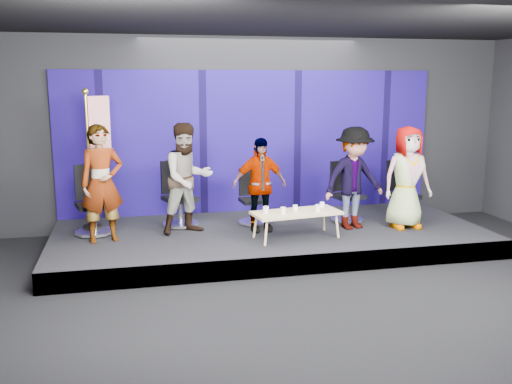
{
  "coord_description": "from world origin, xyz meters",
  "views": [
    {
      "loc": [
        -2.25,
        -6.36,
        2.72
      ],
      "look_at": [
        -0.26,
        2.4,
        0.96
      ],
      "focal_mm": 40.0,
      "sensor_mm": 36.0,
      "label": 1
    }
  ],
  "objects_px": {
    "panelist_a": "(102,184)",
    "mug_e": "(322,205)",
    "panelist_d": "(354,178)",
    "chair_d": "(346,202)",
    "panelist_b": "(187,179)",
    "chair_c": "(253,206)",
    "chair_a": "(93,212)",
    "mug_a": "(266,210)",
    "panelist_c": "(259,185)",
    "chair_b": "(179,205)",
    "panelist_e": "(407,177)",
    "mug_c": "(295,208)",
    "flag_stand": "(96,156)",
    "mug_b": "(283,211)",
    "mug_d": "(318,208)",
    "chair_e": "(401,201)",
    "coffee_table": "(296,214)"
  },
  "relations": [
    {
      "from": "panelist_a",
      "to": "mug_e",
      "type": "relative_size",
      "value": 19.91
    },
    {
      "from": "panelist_b",
      "to": "chair_c",
      "type": "distance_m",
      "value": 1.33
    },
    {
      "from": "panelist_b",
      "to": "mug_e",
      "type": "xyz_separation_m",
      "value": [
        2.08,
        -0.51,
        -0.42
      ]
    },
    {
      "from": "chair_b",
      "to": "panelist_c",
      "type": "distance_m",
      "value": 1.45
    },
    {
      "from": "mug_b",
      "to": "chair_d",
      "type": "bearing_deg",
      "value": 34.51
    },
    {
      "from": "mug_e",
      "to": "flag_stand",
      "type": "bearing_deg",
      "value": 163.83
    },
    {
      "from": "mug_b",
      "to": "chair_e",
      "type": "bearing_deg",
      "value": 18.44
    },
    {
      "from": "chair_d",
      "to": "mug_c",
      "type": "relative_size",
      "value": 11.6
    },
    {
      "from": "chair_b",
      "to": "chair_c",
      "type": "bearing_deg",
      "value": -24.87
    },
    {
      "from": "panelist_e",
      "to": "mug_d",
      "type": "height_order",
      "value": "panelist_e"
    },
    {
      "from": "chair_b",
      "to": "flag_stand",
      "type": "height_order",
      "value": "flag_stand"
    },
    {
      "from": "panelist_e",
      "to": "mug_a",
      "type": "bearing_deg",
      "value": -176.68
    },
    {
      "from": "panelist_d",
      "to": "chair_d",
      "type": "bearing_deg",
      "value": 69.34
    },
    {
      "from": "panelist_b",
      "to": "mug_a",
      "type": "xyz_separation_m",
      "value": [
        1.12,
        -0.68,
        -0.41
      ]
    },
    {
      "from": "mug_d",
      "to": "mug_e",
      "type": "xyz_separation_m",
      "value": [
        0.15,
        0.23,
        -0.01
      ]
    },
    {
      "from": "panelist_b",
      "to": "chair_d",
      "type": "distance_m",
      "value": 2.82
    },
    {
      "from": "panelist_d",
      "to": "mug_c",
      "type": "distance_m",
      "value": 1.19
    },
    {
      "from": "chair_b",
      "to": "panelist_e",
      "type": "bearing_deg",
      "value": -33.81
    },
    {
      "from": "chair_a",
      "to": "panelist_b",
      "type": "xyz_separation_m",
      "value": [
        1.49,
        -0.27,
        0.52
      ]
    },
    {
      "from": "panelist_d",
      "to": "mug_c",
      "type": "xyz_separation_m",
      "value": [
        -1.09,
        -0.3,
        -0.38
      ]
    },
    {
      "from": "chair_d",
      "to": "coffee_table",
      "type": "xyz_separation_m",
      "value": [
        -1.16,
        -0.86,
        0.04
      ]
    },
    {
      "from": "panelist_e",
      "to": "panelist_d",
      "type": "bearing_deg",
      "value": 168.52
    },
    {
      "from": "panelist_d",
      "to": "mug_b",
      "type": "relative_size",
      "value": 16.54
    },
    {
      "from": "panelist_b",
      "to": "mug_b",
      "type": "distance_m",
      "value": 1.63
    },
    {
      "from": "panelist_d",
      "to": "mug_e",
      "type": "relative_size",
      "value": 18.81
    },
    {
      "from": "mug_c",
      "to": "mug_e",
      "type": "distance_m",
      "value": 0.49
    },
    {
      "from": "chair_a",
      "to": "chair_d",
      "type": "height_order",
      "value": "chair_a"
    },
    {
      "from": "panelist_a",
      "to": "chair_e",
      "type": "xyz_separation_m",
      "value": [
        5.04,
        0.2,
        -0.55
      ]
    },
    {
      "from": "chair_c",
      "to": "panelist_c",
      "type": "height_order",
      "value": "panelist_c"
    },
    {
      "from": "chair_b",
      "to": "panelist_b",
      "type": "bearing_deg",
      "value": -97.11
    },
    {
      "from": "flag_stand",
      "to": "mug_e",
      "type": "bearing_deg",
      "value": -43.92
    },
    {
      "from": "chair_a",
      "to": "mug_c",
      "type": "height_order",
      "value": "chair_a"
    },
    {
      "from": "panelist_c",
      "to": "chair_b",
      "type": "bearing_deg",
      "value": 148.97
    },
    {
      "from": "mug_b",
      "to": "mug_e",
      "type": "bearing_deg",
      "value": 21.09
    },
    {
      "from": "panelist_c",
      "to": "mug_c",
      "type": "xyz_separation_m",
      "value": [
        0.46,
        -0.49,
        -0.3
      ]
    },
    {
      "from": "panelist_d",
      "to": "panelist_a",
      "type": "bearing_deg",
      "value": 166.18
    },
    {
      "from": "flag_stand",
      "to": "panelist_c",
      "type": "bearing_deg",
      "value": -41.68
    },
    {
      "from": "mug_d",
      "to": "panelist_c",
      "type": "bearing_deg",
      "value": 142.4
    },
    {
      "from": "flag_stand",
      "to": "mug_a",
      "type": "bearing_deg",
      "value": -52.86
    },
    {
      "from": "coffee_table",
      "to": "flag_stand",
      "type": "xyz_separation_m",
      "value": [
        -3.02,
        1.19,
        0.83
      ]
    },
    {
      "from": "chair_d",
      "to": "mug_c",
      "type": "distance_m",
      "value": 1.41
    },
    {
      "from": "mug_a",
      "to": "panelist_c",
      "type": "bearing_deg",
      "value": 87.16
    },
    {
      "from": "chair_d",
      "to": "panelist_b",
      "type": "bearing_deg",
      "value": 171.5
    },
    {
      "from": "panelist_d",
      "to": "chair_a",
      "type": "bearing_deg",
      "value": 159.82
    },
    {
      "from": "chair_b",
      "to": "mug_b",
      "type": "relative_size",
      "value": 10.73
    },
    {
      "from": "panelist_b",
      "to": "panelist_d",
      "type": "relative_size",
      "value": 1.05
    },
    {
      "from": "chair_c",
      "to": "mug_b",
      "type": "distance_m",
      "value": 1.19
    },
    {
      "from": "panelist_a",
      "to": "panelist_b",
      "type": "bearing_deg",
      "value": -4.7
    },
    {
      "from": "panelist_c",
      "to": "mug_c",
      "type": "height_order",
      "value": "panelist_c"
    },
    {
      "from": "chair_c",
      "to": "chair_d",
      "type": "xyz_separation_m",
      "value": [
        1.62,
        -0.19,
        0.03
      ]
    }
  ]
}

